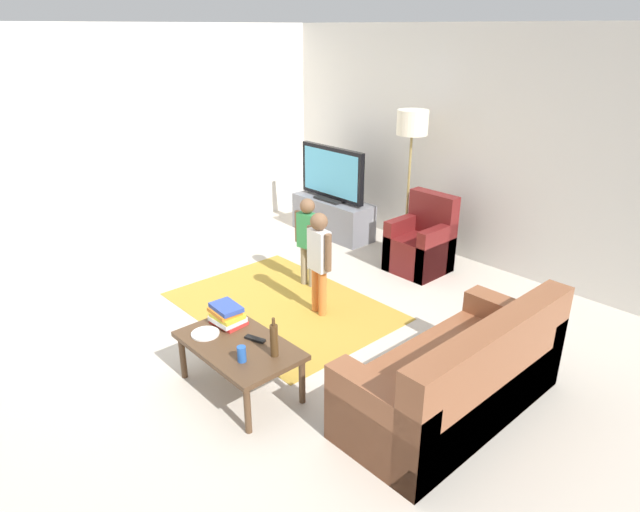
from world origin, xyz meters
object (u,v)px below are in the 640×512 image
at_px(floor_lamp, 412,131).
at_px(book_stack, 227,315).
at_px(coffee_table, 239,349).
at_px(plate, 205,334).
at_px(tv_stand, 333,217).
at_px(tv, 332,174).
at_px(armchair, 422,245).
at_px(child_center, 319,255).
at_px(child_near_tv, 308,234).
at_px(soda_can, 242,354).
at_px(tv_remote, 255,339).
at_px(bottle, 274,340).
at_px(couch, 462,381).

xyz_separation_m(floor_lamp, book_stack, (0.61, -3.00, -1.04)).
distance_m(coffee_table, plate, 0.31).
xyz_separation_m(tv_stand, tv, (-0.00, -0.02, 0.60)).
bearing_deg(armchair, tv_stand, 178.55).
bearing_deg(armchair, child_center, -90.51).
distance_m(child_near_tv, coffee_table, 1.97).
bearing_deg(child_near_tv, floor_lamp, 83.62).
distance_m(coffee_table, soda_can, 0.27).
bearing_deg(tv_remote, floor_lamp, 88.78).
xyz_separation_m(child_center, soda_can, (0.73, -1.42, -0.15)).
bearing_deg(book_stack, bottle, -0.10).
xyz_separation_m(tv_stand, plate, (1.77, -3.07, 0.18)).
bearing_deg(floor_lamp, bottle, -67.76).
xyz_separation_m(tv_stand, book_stack, (1.75, -2.85, 0.26)).
distance_m(couch, child_center, 1.90).
bearing_deg(soda_can, book_stack, 157.01).
relative_size(child_center, book_stack, 3.68).
bearing_deg(plate, floor_lamp, 101.02).
xyz_separation_m(child_near_tv, plate, (0.79, -1.76, -0.17)).
bearing_deg(plate, soda_can, -0.00).
height_order(coffee_table, bottle, bottle).
bearing_deg(book_stack, couch, 29.03).
height_order(couch, bottle, couch).
bearing_deg(floor_lamp, book_stack, -78.58).
distance_m(couch, coffee_table, 1.68).
relative_size(couch, plate, 8.18).
bearing_deg(couch, book_stack, -150.97).
bearing_deg(tv, tv_remote, -53.17).
distance_m(floor_lamp, tv_remote, 3.32).
height_order(tv, tv_remote, tv).
bearing_deg(couch, tv_remote, -145.32).
bearing_deg(tv_remote, bottle, -23.25).
xyz_separation_m(armchair, book_stack, (0.20, -2.81, 0.20)).
height_order(tv_stand, child_center, child_center).
relative_size(tv, floor_lamp, 0.62).
relative_size(tv_stand, tv_remote, 7.06).
relative_size(couch, book_stack, 6.30).
bearing_deg(tv_remote, armchair, 82.10).
relative_size(floor_lamp, child_near_tv, 1.79).
distance_m(child_near_tv, child_center, 0.66).
distance_m(tv, couch, 3.93).
bearing_deg(soda_can, child_near_tv, 126.25).
xyz_separation_m(armchair, coffee_table, (0.50, -2.91, 0.07)).
xyz_separation_m(floor_lamp, child_center, (0.39, -1.80, -0.91)).
xyz_separation_m(tv, coffee_table, (2.05, -2.93, -0.48)).
distance_m(tv, bottle, 3.70).
bearing_deg(couch, soda_can, -134.64).
relative_size(coffee_table, plate, 4.55).
bearing_deg(floor_lamp, armchair, -25.07).
relative_size(floor_lamp, plate, 8.09).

